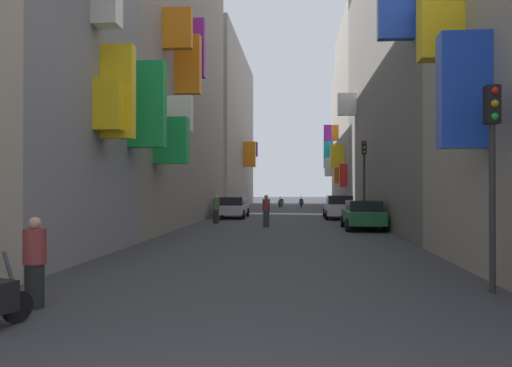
{
  "coord_description": "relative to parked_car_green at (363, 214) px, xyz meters",
  "views": [
    {
      "loc": [
        0.85,
        -2.48,
        2.07
      ],
      "look_at": [
        -2.22,
        32.54,
        2.33
      ],
      "focal_mm": 34.18,
      "sensor_mm": 36.0,
      "label": 1
    }
  ],
  "objects": [
    {
      "name": "scooter_green",
      "position": [
        -4.95,
        26.05,
        -0.29
      ],
      "size": [
        0.58,
        1.78,
        1.13
      ],
      "color": "#287F3D",
      "rests_on": "ground"
    },
    {
      "name": "ground_plane",
      "position": [
        -3.98,
        8.31,
        -0.75
      ],
      "size": [
        140.0,
        140.0,
        0.0
      ],
      "primitive_type": "plane",
      "color": "#38383D"
    },
    {
      "name": "traffic_light_near_corner",
      "position": [
        0.64,
        -14.32,
        2.02
      ],
      "size": [
        0.26,
        0.34,
        4.05
      ],
      "color": "#2D2D2D",
      "rests_on": "ground"
    },
    {
      "name": "building_right_mid_b",
      "position": [
        4.02,
        24.5,
        8.34
      ],
      "size": [
        7.22,
        15.32,
        18.19
      ],
      "color": "gray",
      "rests_on": "ground"
    },
    {
      "name": "traffic_light_far_corner",
      "position": [
        0.6,
        4.02,
        2.42
      ],
      "size": [
        0.26,
        0.34,
        4.7
      ],
      "color": "#2D2D2D",
      "rests_on": "ground"
    },
    {
      "name": "pedestrian_near_right",
      "position": [
        -7.81,
        3.24,
        0.06
      ],
      "size": [
        0.44,
        0.44,
        1.62
      ],
      "color": "#272727",
      "rests_on": "ground"
    },
    {
      "name": "building_right_mid_c",
      "position": [
        3.99,
        35.23,
        6.75
      ],
      "size": [
        7.14,
        6.14,
        15.02
      ],
      "color": "gray",
      "rests_on": "ground"
    },
    {
      "name": "parked_car_white",
      "position": [
        -0.5,
        8.01,
        0.04
      ],
      "size": [
        1.93,
        4.11,
        1.52
      ],
      "color": "white",
      "rests_on": "ground"
    },
    {
      "name": "pedestrian_crossing",
      "position": [
        -7.63,
        -16.21,
        0.02
      ],
      "size": [
        0.51,
        0.51,
        1.56
      ],
      "color": "black",
      "rests_on": "ground"
    },
    {
      "name": "pedestrian_near_left",
      "position": [
        -4.81,
        1.1,
        0.08
      ],
      "size": [
        0.48,
        0.48,
        1.67
      ],
      "color": "#373737",
      "rests_on": "ground"
    },
    {
      "name": "parked_car_green",
      "position": [
        0.0,
        0.0,
        0.0
      ],
      "size": [
        1.89,
        4.09,
        1.41
      ],
      "color": "#236638",
      "rests_on": "ground"
    },
    {
      "name": "building_left_far",
      "position": [
        -11.97,
        26.88,
        7.49
      ],
      "size": [
        7.26,
        22.86,
        16.47
      ],
      "color": "gray",
      "rests_on": "ground"
    },
    {
      "name": "parked_car_silver",
      "position": [
        -7.57,
        8.28,
        -0.01
      ],
      "size": [
        1.99,
        4.09,
        1.4
      ],
      "color": "#B7B7BC",
      "rests_on": "ground"
    },
    {
      "name": "building_right_mid_a",
      "position": [
        4.02,
        4.71,
        7.62
      ],
      "size": [
        7.33,
        24.27,
        16.73
      ],
      "color": "slate",
      "rests_on": "ground"
    },
    {
      "name": "building_left_mid_b",
      "position": [
        -11.97,
        3.31,
        8.14
      ],
      "size": [
        7.36,
        20.06,
        17.79
      ],
      "color": "gray",
      "rests_on": "ground"
    },
    {
      "name": "scooter_blue",
      "position": [
        -2.86,
        26.4,
        -0.29
      ],
      "size": [
        0.47,
        1.94,
        1.13
      ],
      "color": "#2D4CAD",
      "rests_on": "ground"
    }
  ]
}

